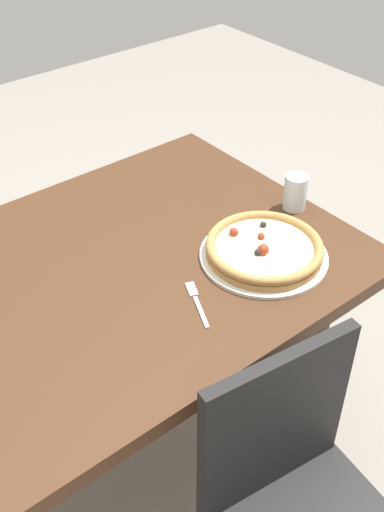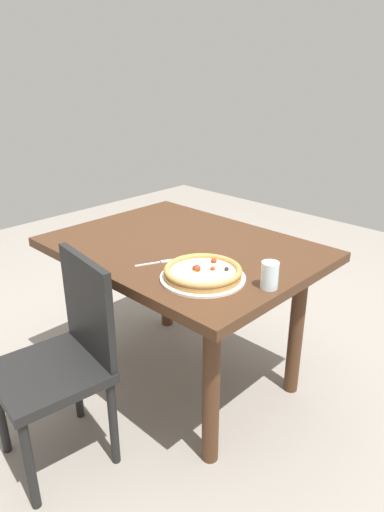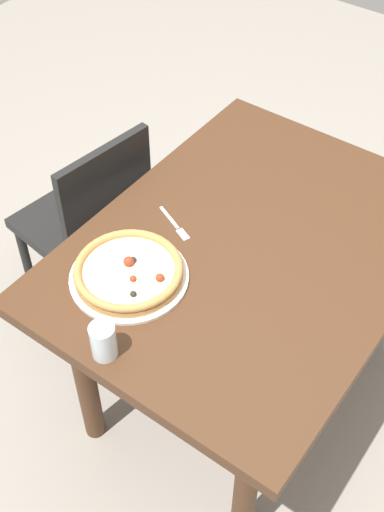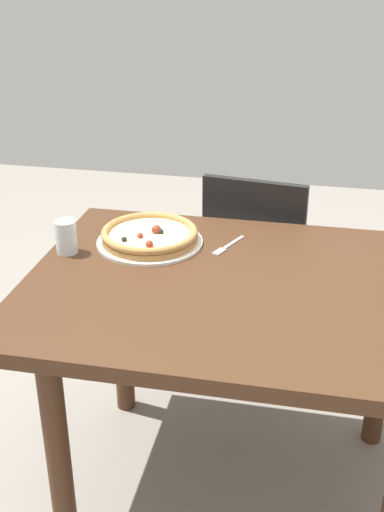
% 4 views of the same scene
% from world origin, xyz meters
% --- Properties ---
extents(ground_plane, '(6.00, 6.00, 0.00)m').
position_xyz_m(ground_plane, '(0.00, 0.00, 0.00)').
color(ground_plane, gray).
extents(dining_table, '(1.22, 0.92, 0.75)m').
position_xyz_m(dining_table, '(0.00, 0.00, 0.65)').
color(dining_table, '#472B19').
rests_on(dining_table, ground).
extents(chair_near, '(0.45, 0.45, 0.87)m').
position_xyz_m(chair_near, '(0.01, -0.67, 0.47)').
color(chair_near, black).
rests_on(chair_near, ground).
extents(plate, '(0.34, 0.34, 0.01)m').
position_xyz_m(plate, '(0.32, -0.21, 0.76)').
color(plate, silver).
rests_on(plate, dining_table).
extents(pizza, '(0.31, 0.31, 0.05)m').
position_xyz_m(pizza, '(0.32, -0.21, 0.78)').
color(pizza, '#B78447').
rests_on(pizza, plate).
extents(fork, '(0.08, 0.16, 0.00)m').
position_xyz_m(fork, '(0.07, -0.23, 0.76)').
color(fork, silver).
rests_on(fork, dining_table).
extents(drinking_glass, '(0.07, 0.07, 0.11)m').
position_xyz_m(drinking_glass, '(0.55, -0.09, 0.81)').
color(drinking_glass, silver).
rests_on(drinking_glass, dining_table).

